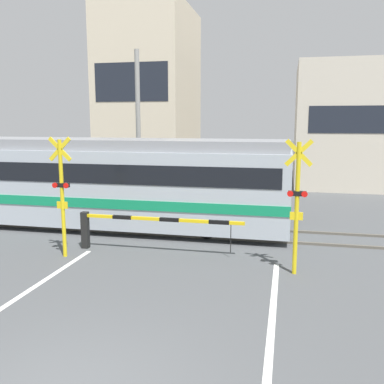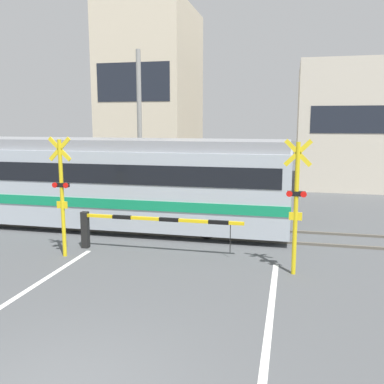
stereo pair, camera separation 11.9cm
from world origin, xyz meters
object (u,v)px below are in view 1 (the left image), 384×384
object	(u,v)px
commuter_train	(92,180)
pedestrian	(230,179)
crossing_barrier_far	(251,198)
crossing_signal_left	(62,192)
crossing_barrier_near	(129,224)
crossing_signal_right	(297,201)

from	to	relation	value
commuter_train	pedestrian	bearing A→B (deg)	57.21
crossing_barrier_far	crossing_signal_left	size ratio (longest dim) A/B	1.45
crossing_barrier_near	crossing_signal_left	xyz separation A→B (m)	(-1.62, -0.90, 1.07)
crossing_barrier_far	crossing_signal_left	xyz separation A→B (m)	(-4.77, -5.99, 1.07)
commuter_train	crossing_barrier_far	bearing A→B (deg)	24.86
crossing_barrier_far	pedestrian	bearing A→B (deg)	109.09
crossing_barrier_far	pedestrian	size ratio (longest dim) A/B	2.82
commuter_train	crossing_barrier_far	world-z (taller)	commuter_train
crossing_barrier_near	commuter_train	bearing A→B (deg)	132.72
crossing_barrier_near	crossing_signal_right	xyz separation A→B (m)	(4.77, -0.90, 1.07)
crossing_barrier_near	crossing_barrier_far	world-z (taller)	same
crossing_signal_right	pedestrian	xyz separation A→B (m)	(-2.97, 9.89, -0.87)
crossing_barrier_far	crossing_signal_left	bearing A→B (deg)	-128.53
commuter_train	crossing_barrier_far	xyz separation A→B (m)	(5.50, 2.55, -0.90)
crossing_signal_left	crossing_signal_right	world-z (taller)	same
crossing_barrier_far	crossing_signal_right	size ratio (longest dim) A/B	1.45
commuter_train	crossing_signal_left	bearing A→B (deg)	-78.03
pedestrian	crossing_signal_left	bearing A→B (deg)	-109.09
crossing_barrier_near	crossing_signal_right	size ratio (longest dim) A/B	1.45
crossing_barrier_near	pedestrian	distance (m)	9.17
commuter_train	pedestrian	size ratio (longest dim) A/B	8.04
commuter_train	crossing_signal_left	size ratio (longest dim) A/B	4.12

